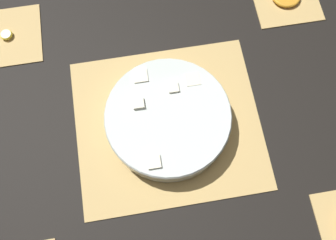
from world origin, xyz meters
name	(u,v)px	position (x,y,z in m)	size (l,w,h in m)	color
ground_plane	(168,124)	(0.00, 0.00, 0.00)	(6.00, 6.00, 0.00)	black
bamboo_mat_center	(168,124)	(0.00, 0.00, 0.00)	(0.42, 0.37, 0.01)	tan
coaster_mat_near_right	(7,36)	(0.35, -0.29, 0.00)	(0.16, 0.16, 0.01)	tan
fruit_salad_bowl	(168,118)	(0.00, 0.00, 0.04)	(0.28, 0.28, 0.06)	silver
banana_coin_single	(6,35)	(0.35, -0.29, 0.01)	(0.03, 0.03, 0.01)	#F7EFC6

